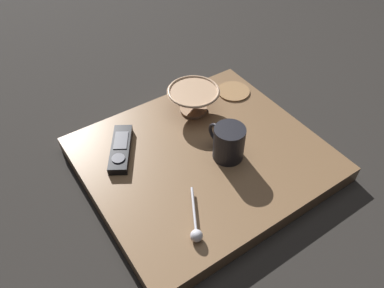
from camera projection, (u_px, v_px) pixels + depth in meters
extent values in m
plane|color=black|center=(203.00, 165.00, 1.02)|extent=(6.00, 6.00, 0.00)
cube|color=brown|center=(203.00, 159.00, 1.00)|extent=(0.60, 0.54, 0.05)
cylinder|color=tan|center=(193.00, 109.00, 1.11)|extent=(0.08, 0.08, 0.01)
cone|color=tan|center=(193.00, 100.00, 1.08)|extent=(0.15, 0.15, 0.06)
torus|color=tan|center=(194.00, 91.00, 1.06)|extent=(0.15, 0.15, 0.01)
cylinder|color=black|center=(229.00, 143.00, 0.95)|extent=(0.08, 0.08, 0.09)
torus|color=black|center=(217.00, 133.00, 0.97)|extent=(0.02, 0.06, 0.06)
cylinder|color=silver|center=(194.00, 209.00, 0.85)|extent=(0.06, 0.11, 0.01)
sphere|color=silver|center=(196.00, 236.00, 0.80)|extent=(0.03, 0.03, 0.03)
cube|color=black|center=(121.00, 149.00, 0.98)|extent=(0.13, 0.16, 0.02)
cylinder|color=#3A3A42|center=(118.00, 158.00, 0.94)|extent=(0.03, 0.03, 0.00)
cube|color=#3A3A42|center=(121.00, 140.00, 0.99)|extent=(0.06, 0.07, 0.00)
cylinder|color=olive|center=(234.00, 91.00, 1.17)|extent=(0.10, 0.10, 0.01)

